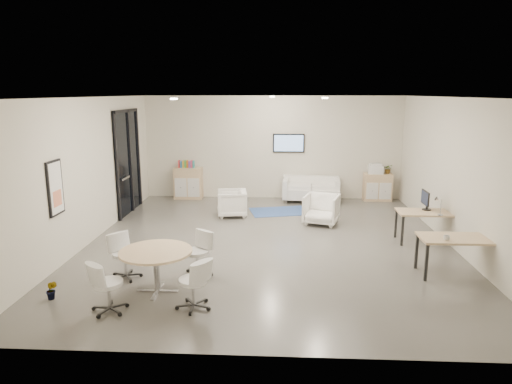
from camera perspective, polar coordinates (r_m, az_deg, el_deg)
The scene contains 21 objects.
room_shell at distance 9.90m, azimuth 1.66°, elevation 2.46°, with size 9.60×10.60×4.80m.
glass_door at distance 13.07m, azimuth -15.71°, elevation 4.00°, with size 0.09×1.90×2.85m.
artwork at distance 9.33m, azimuth -23.80°, elevation 0.45°, with size 0.05×0.54×1.04m.
wall_tv at distance 14.30m, azimuth 4.11°, elevation 6.11°, with size 0.98×0.06×0.58m.
ceiling_spots at distance 10.59m, azimuth 0.72°, elevation 11.71°, with size 3.14×4.14×0.03m.
sideboard_left at distance 14.56m, azimuth -8.45°, elevation 1.10°, with size 0.87×0.45×0.98m.
sideboard_right at distance 14.63m, azimuth 14.94°, elevation 0.60°, with size 0.85×0.41×0.85m.
books at distance 14.47m, azimuth -8.69°, elevation 3.45°, with size 0.50×0.14×0.22m.
printer at distance 14.51m, azimuth 14.72°, elevation 2.83°, with size 0.49×0.42×0.32m.
loveseat at distance 14.16m, azimuth 6.91°, elevation 0.24°, with size 1.78×1.00×0.64m.
blue_rug at distance 12.91m, azimuth 2.91°, elevation -2.44°, with size 1.58×1.05×0.01m, color #2E4B8E.
armchair_left at distance 12.37m, azimuth -3.03°, elevation -1.24°, with size 0.76×0.72×0.79m, color silver.
armchair_right at distance 11.73m, azimuth 8.18°, elevation -1.97°, with size 0.82×0.77×0.84m, color silver.
desk_rear at distance 10.87m, azimuth 20.74°, elevation -2.67°, with size 1.36×0.69×0.70m.
desk_front at distance 9.11m, azimuth 24.01°, elevation -5.65°, with size 1.40×0.70×0.73m.
monitor at distance 10.93m, azimuth 20.43°, elevation -0.91°, with size 0.20×0.50×0.44m.
round_table at distance 7.83m, azimuth -12.41°, elevation -7.73°, with size 1.21×1.21×0.74m.
meeting_chairs at distance 7.91m, azimuth -12.32°, elevation -9.38°, with size 2.26×2.26×0.82m.
plant_cabinet at distance 14.60m, azimuth 16.19°, elevation 2.67°, with size 0.26×0.29×0.23m, color #3F7F3F.
plant_floor at distance 8.30m, azimuth -24.12°, elevation -11.69°, with size 0.18×0.33×0.15m, color #3F7F3F.
cup at distance 8.82m, azimuth 22.73°, elevation -5.23°, with size 0.11×0.09×0.11m, color white.
Camera 1 is at (0.22, -9.75, 3.31)m, focal length 32.00 mm.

